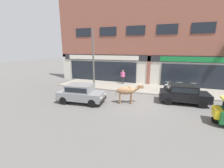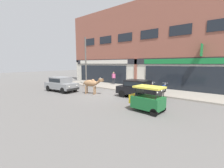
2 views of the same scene
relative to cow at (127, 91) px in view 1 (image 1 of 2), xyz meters
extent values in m
plane|color=#605E5B|center=(0.84, 0.65, -1.01)|extent=(90.00, 90.00, 0.00)
cube|color=gray|center=(0.84, 4.71, -0.94)|extent=(19.00, 3.71, 0.13)
cube|color=#8E5142|center=(0.84, 6.84, 5.55)|extent=(23.00, 0.55, 7.06)
cube|color=beige|center=(0.84, 6.84, 0.69)|extent=(23.00, 0.55, 3.40)
cube|color=#28282D|center=(0.84, 6.52, 2.04)|extent=(22.08, 0.08, 0.64)
cube|color=black|center=(-4.91, 6.51, 0.34)|extent=(8.74, 0.10, 2.40)
cube|color=silver|center=(-4.91, 6.49, 2.04)|extent=(9.20, 0.05, 0.52)
cube|color=#8E5142|center=(0.84, 6.54, 0.69)|extent=(0.36, 0.12, 3.40)
cube|color=black|center=(6.59, 6.51, 0.34)|extent=(8.74, 0.10, 2.40)
cube|color=#197A38|center=(6.59, 6.49, 2.04)|extent=(9.20, 0.05, 0.52)
cube|color=black|center=(-7.31, 6.53, 5.05)|extent=(2.09, 0.06, 1.00)
cube|color=black|center=(-4.05, 6.53, 5.05)|extent=(2.09, 0.06, 1.00)
cube|color=black|center=(-0.79, 6.53, 5.05)|extent=(2.09, 0.06, 1.00)
cube|color=black|center=(2.47, 6.53, 5.05)|extent=(2.09, 0.06, 1.00)
cube|color=black|center=(5.73, 6.53, 5.05)|extent=(2.09, 0.06, 1.00)
ellipsoid|color=#936B47|center=(-0.09, -0.03, 0.01)|extent=(1.49, 0.95, 0.60)
sphere|color=#936B47|center=(0.17, 0.06, 0.24)|extent=(0.32, 0.32, 0.32)
cylinder|color=#936B47|center=(0.27, 0.24, -0.65)|extent=(0.12, 0.12, 0.72)
cylinder|color=#936B47|center=(0.36, -0.03, -0.65)|extent=(0.12, 0.12, 0.72)
cylinder|color=#936B47|center=(-0.55, -0.04, -0.65)|extent=(0.12, 0.12, 0.72)
cylinder|color=#936B47|center=(-0.46, -0.31, -0.65)|extent=(0.12, 0.12, 0.72)
cylinder|color=#936B47|center=(0.68, 0.24, 0.16)|extent=(0.52, 0.38, 0.43)
cube|color=#936B47|center=(0.93, 0.32, 0.33)|extent=(0.41, 0.33, 0.26)
cube|color=brown|center=(1.10, 0.38, 0.29)|extent=(0.18, 0.20, 0.14)
cone|color=beige|center=(0.86, 0.40, 0.51)|extent=(0.13, 0.09, 0.19)
cone|color=beige|center=(0.92, 0.21, 0.51)|extent=(0.13, 0.09, 0.19)
cube|color=#936B47|center=(0.80, 0.45, 0.39)|extent=(0.08, 0.15, 0.10)
cube|color=#936B47|center=(0.90, 0.14, 0.39)|extent=(0.08, 0.15, 0.10)
cylinder|color=#936B47|center=(-0.79, -0.28, -0.21)|extent=(0.17, 0.09, 0.60)
cylinder|color=black|center=(5.21, 2.28, -0.71)|extent=(0.61, 0.21, 0.60)
cylinder|color=black|center=(5.28, 0.85, -0.71)|extent=(0.61, 0.21, 0.60)
cylinder|color=black|center=(2.91, 2.16, -0.71)|extent=(0.61, 0.21, 0.60)
cylinder|color=black|center=(2.99, 0.72, -0.71)|extent=(0.61, 0.21, 0.60)
cube|color=black|center=(4.10, 1.50, -0.41)|extent=(3.58, 1.79, 0.60)
cube|color=black|center=(4.00, 1.50, 0.17)|extent=(1.97, 1.54, 0.56)
cube|color=black|center=(4.00, 1.50, 0.17)|extent=(1.82, 1.55, 0.35)
cube|color=black|center=(5.82, 1.60, -0.63)|extent=(0.20, 1.52, 0.20)
cube|color=black|center=(2.37, 1.41, -0.63)|extent=(0.20, 1.52, 0.20)
sphere|color=silver|center=(5.83, 2.08, -0.33)|extent=(0.14, 0.14, 0.14)
sphere|color=silver|center=(5.88, 1.12, -0.33)|extent=(0.14, 0.14, 0.14)
cube|color=red|center=(2.32, 1.90, -0.31)|extent=(0.04, 0.16, 0.14)
cube|color=red|center=(2.37, 0.91, -0.31)|extent=(0.04, 0.16, 0.14)
cylinder|color=black|center=(-2.29, -0.18, -0.71)|extent=(0.61, 0.23, 0.60)
cylinder|color=black|center=(-2.17, -1.62, -0.71)|extent=(0.61, 0.23, 0.60)
cylinder|color=black|center=(-4.58, -0.39, -0.71)|extent=(0.61, 0.23, 0.60)
cylinder|color=black|center=(-4.46, -1.82, -0.71)|extent=(0.61, 0.23, 0.60)
cube|color=gray|center=(-3.38, -1.00, -0.41)|extent=(3.63, 1.90, 0.60)
cube|color=gray|center=(-3.48, -1.01, 0.17)|extent=(2.02, 1.60, 0.56)
cube|color=black|center=(-3.48, -1.01, 0.17)|extent=(1.87, 1.61, 0.35)
cube|color=black|center=(-1.65, -0.85, -0.63)|extent=(0.25, 1.52, 0.20)
cube|color=black|center=(-5.10, -1.15, -0.63)|extent=(0.25, 1.52, 0.20)
sphere|color=silver|center=(-1.66, -0.37, -0.33)|extent=(0.14, 0.14, 0.14)
sphere|color=silver|center=(-1.58, -1.33, -0.33)|extent=(0.14, 0.14, 0.14)
cube|color=red|center=(-5.17, -0.66, -0.31)|extent=(0.04, 0.16, 0.14)
cube|color=red|center=(-5.08, -1.65, -0.31)|extent=(0.04, 0.16, 0.14)
cylinder|color=black|center=(5.50, -1.41, -0.79)|extent=(0.45, 0.14, 0.44)
cube|color=yellow|center=(5.50, -1.41, -0.34)|extent=(0.41, 0.89, 0.52)
cylinder|color=black|center=(5.85, -0.94, 0.19)|extent=(0.04, 0.04, 0.55)
cylinder|color=black|center=(2.93, 4.44, -0.59)|extent=(0.21, 0.57, 0.56)
cylinder|color=black|center=(2.68, 3.22, -0.59)|extent=(0.21, 0.57, 0.56)
cube|color=#B2B5BA|center=(2.80, 3.81, -0.55)|extent=(0.26, 0.35, 0.24)
cube|color=#A8AAB2|center=(2.83, 3.97, -0.29)|extent=(0.32, 0.44, 0.24)
cube|color=black|center=(2.75, 3.58, -0.31)|extent=(0.32, 0.55, 0.12)
cylinder|color=#B2B5BA|center=(2.92, 4.39, -0.29)|extent=(0.09, 0.27, 0.59)
cylinder|color=#B2B5BA|center=(2.93, 4.43, -0.01)|extent=(0.52, 0.14, 0.03)
sphere|color=silver|center=(2.94, 4.48, -0.13)|extent=(0.12, 0.12, 0.12)
cylinder|color=#B2B5BA|center=(2.62, 3.48, -0.63)|extent=(0.16, 0.48, 0.06)
cylinder|color=black|center=(3.97, 4.52, -0.59)|extent=(0.11, 0.56, 0.56)
cylinder|color=black|center=(3.95, 3.28, -0.59)|extent=(0.11, 0.56, 0.56)
cube|color=#B2B5BA|center=(3.96, 3.88, -0.55)|extent=(0.20, 0.32, 0.24)
cube|color=maroon|center=(3.96, 4.04, -0.29)|extent=(0.25, 0.40, 0.24)
cube|color=black|center=(3.95, 3.64, -0.31)|extent=(0.23, 0.52, 0.12)
cylinder|color=#B2B5BA|center=(3.96, 4.46, -0.29)|extent=(0.04, 0.27, 0.59)
cylinder|color=#B2B5BA|center=(3.97, 4.50, -0.01)|extent=(0.52, 0.04, 0.03)
sphere|color=silver|center=(3.97, 4.56, -0.13)|extent=(0.12, 0.12, 0.12)
cylinder|color=#B2B5BA|center=(3.84, 3.52, -0.63)|extent=(0.07, 0.48, 0.06)
cylinder|color=black|center=(5.19, 4.62, -0.59)|extent=(0.16, 0.57, 0.56)
cylinder|color=black|center=(5.34, 3.38, -0.59)|extent=(0.16, 0.57, 0.56)
cube|color=#B2B5BA|center=(5.27, 3.98, -0.55)|extent=(0.24, 0.34, 0.24)
cube|color=navy|center=(5.25, 4.14, -0.29)|extent=(0.28, 0.42, 0.24)
cube|color=black|center=(5.30, 3.74, -0.31)|extent=(0.28, 0.54, 0.12)
cylinder|color=#B2B5BA|center=(5.20, 4.56, -0.29)|extent=(0.07, 0.27, 0.59)
cylinder|color=#B2B5BA|center=(5.20, 4.60, -0.01)|extent=(0.52, 0.09, 0.03)
sphere|color=silver|center=(5.19, 4.66, -0.13)|extent=(0.12, 0.12, 0.12)
cylinder|color=#B2B5BA|center=(5.20, 3.61, -0.63)|extent=(0.11, 0.48, 0.06)
cylinder|color=#2D2D33|center=(-1.84, 5.73, -0.46)|extent=(0.11, 0.11, 0.82)
cylinder|color=#2D2D33|center=(-2.01, 5.70, -0.46)|extent=(0.11, 0.11, 0.82)
cylinder|color=#DB5B93|center=(-1.92, 5.71, 0.23)|extent=(0.32, 0.32, 0.56)
cylinder|color=#DB5B93|center=(-1.72, 5.76, 0.20)|extent=(0.08, 0.08, 0.56)
cylinder|color=#DB5B93|center=(-2.13, 5.67, 0.20)|extent=(0.08, 0.08, 0.56)
sphere|color=tan|center=(-1.92, 5.71, 0.63)|extent=(0.20, 0.20, 0.20)
cylinder|color=#595651|center=(-4.35, 3.15, 2.07)|extent=(0.18, 0.18, 5.89)
camera|label=1|loc=(2.57, -10.65, 3.13)|focal=24.00mm
camera|label=2|loc=(10.16, -9.41, 1.81)|focal=24.00mm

